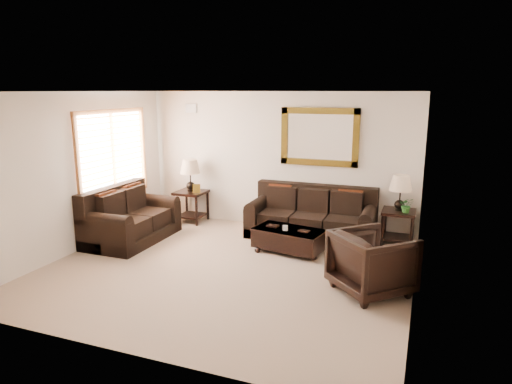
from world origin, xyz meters
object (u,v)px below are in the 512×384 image
at_px(end_table_right, 400,200).
at_px(coffee_table, 289,238).
at_px(loveseat, 129,221).
at_px(armchair, 372,260).
at_px(sofa, 312,219).
at_px(end_table_left, 191,181).

relative_size(end_table_right, coffee_table, 0.99).
xyz_separation_m(loveseat, armchair, (4.47, -0.71, 0.11)).
bearing_deg(sofa, coffee_table, -99.54).
bearing_deg(loveseat, end_table_right, -72.09).
bearing_deg(coffee_table, sofa, 90.85).
relative_size(sofa, loveseat, 1.32).
height_order(end_table_right, coffee_table, end_table_right).
distance_m(end_table_right, coffee_table, 2.10).
relative_size(end_table_left, coffee_table, 1.03).
xyz_separation_m(sofa, coffee_table, (-0.16, -0.94, -0.10)).
xyz_separation_m(end_table_left, coffee_table, (2.47, -1.06, -0.61)).
relative_size(end_table_left, armchair, 1.40).
bearing_deg(armchair, end_table_left, 16.59).
relative_size(sofa, coffee_table, 1.82).
relative_size(coffee_table, armchair, 1.36).
bearing_deg(coffee_table, end_table_left, 167.08).
xyz_separation_m(coffee_table, armchair, (1.52, -1.14, 0.22)).
bearing_deg(sofa, loveseat, -156.16).
bearing_deg(sofa, armchair, -56.95).
bearing_deg(armchair, loveseat, 36.49).
xyz_separation_m(end_table_right, coffee_table, (-1.71, -1.08, -0.58)).
height_order(coffee_table, armchair, armchair).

